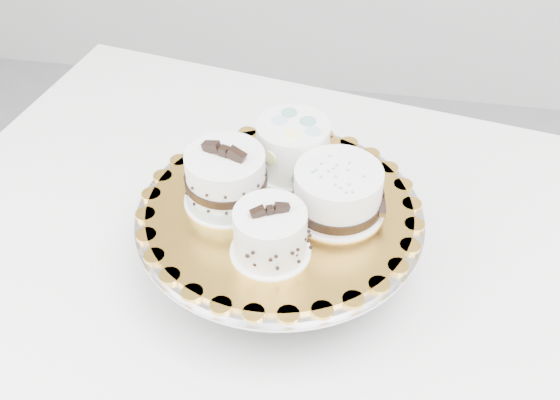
% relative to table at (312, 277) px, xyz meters
% --- Properties ---
extents(table, '(1.38, 1.05, 0.75)m').
position_rel_table_xyz_m(table, '(0.00, 0.00, 0.00)').
color(table, white).
rests_on(table, floor).
extents(cake_stand, '(0.40, 0.40, 0.11)m').
position_rel_table_xyz_m(cake_stand, '(-0.04, -0.05, 0.15)').
color(cake_stand, gray).
rests_on(cake_stand, table).
extents(cake_board, '(0.45, 0.45, 0.01)m').
position_rel_table_xyz_m(cake_board, '(-0.04, -0.05, 0.18)').
color(cake_board, orange).
rests_on(cake_board, cake_stand).
extents(cake_swirl, '(0.12, 0.12, 0.08)m').
position_rel_table_xyz_m(cake_swirl, '(-0.04, -0.13, 0.22)').
color(cake_swirl, white).
rests_on(cake_swirl, cake_board).
extents(cake_banded, '(0.14, 0.14, 0.10)m').
position_rel_table_xyz_m(cake_banded, '(-0.12, -0.04, 0.22)').
color(cake_banded, white).
rests_on(cake_banded, cake_board).
extents(cake_dots, '(0.13, 0.13, 0.08)m').
position_rel_table_xyz_m(cake_dots, '(-0.04, 0.04, 0.23)').
color(cake_dots, white).
rests_on(cake_dots, cake_board).
extents(cake_ribbon, '(0.14, 0.13, 0.07)m').
position_rel_table_xyz_m(cake_ribbon, '(0.03, -0.04, 0.22)').
color(cake_ribbon, white).
rests_on(cake_ribbon, cake_board).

